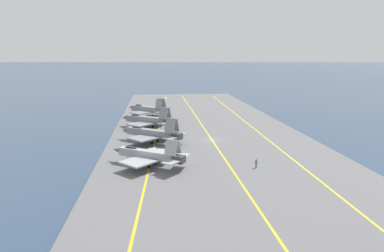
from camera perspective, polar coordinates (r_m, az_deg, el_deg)
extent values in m
plane|color=#2D425B|center=(84.69, 3.32, -2.58)|extent=(2000.00, 2000.00, 0.00)
cube|color=slate|center=(84.64, 3.32, -2.45)|extent=(201.90, 50.39, 0.40)
cube|color=yellow|center=(87.89, 12.28, -2.03)|extent=(181.69, 3.48, 0.01)
cube|color=yellow|center=(84.59, 3.32, -2.31)|extent=(181.71, 0.36, 0.01)
cube|color=yellow|center=(83.49, -6.11, -2.55)|extent=(181.39, 11.46, 0.01)
cube|color=#9EA3A8|center=(65.25, -7.59, -4.69)|extent=(7.64, 10.78, 1.53)
cone|color=#5B5E60|center=(69.21, -12.33, -3.91)|extent=(2.43, 2.67, 1.45)
cube|color=#38383A|center=(61.74, -2.15, -5.56)|extent=(2.51, 2.56, 1.30)
ellipsoid|color=#232D38|center=(67.07, -10.16, -3.68)|extent=(2.26, 2.88, 0.84)
cube|color=#9EA3A8|center=(62.59, -8.97, -5.93)|extent=(7.20, 7.20, 0.28)
cube|color=#9EA3A8|center=(67.83, -5.74, -4.45)|extent=(6.43, 6.46, 0.28)
cube|color=#9EA3A8|center=(61.08, -3.58, -3.73)|extent=(1.90, 2.33, 2.59)
cube|color=#9EA3A8|center=(62.43, -2.84, -3.38)|extent=(1.90, 2.33, 2.59)
cube|color=#9EA3A8|center=(60.16, -3.54, -6.04)|extent=(3.57, 3.54, 0.20)
cube|color=#9EA3A8|center=(63.78, -1.59, -4.98)|extent=(3.44, 3.14, 0.20)
cylinder|color=#B2B2B7|center=(68.14, -10.64, -5.38)|extent=(0.16, 0.16, 1.42)
cylinder|color=black|center=(68.26, -10.63, -5.70)|extent=(0.51, 0.62, 0.60)
cylinder|color=#B2B2B7|center=(64.20, -7.20, -6.34)|extent=(0.16, 0.16, 1.42)
cylinder|color=black|center=(64.33, -7.19, -6.68)|extent=(0.51, 0.62, 0.60)
cylinder|color=#B2B2B7|center=(65.90, -6.17, -5.83)|extent=(0.16, 0.16, 1.42)
cylinder|color=black|center=(66.03, -6.16, -6.17)|extent=(0.51, 0.62, 0.60)
cube|color=gray|center=(82.26, -7.03, -1.13)|extent=(8.72, 11.45, 1.65)
cone|color=#5B5E60|center=(86.76, -11.02, -0.58)|extent=(2.68, 2.89, 1.57)
cube|color=#38383A|center=(78.13, -2.49, -1.74)|extent=(2.75, 2.79, 1.40)
ellipsoid|color=#232D38|center=(84.40, -9.19, -0.32)|extent=(2.53, 3.08, 0.91)
cube|color=gray|center=(79.47, -8.21, -2.02)|extent=(7.59, 7.55, 0.28)
cube|color=gray|center=(84.86, -5.43, -1.06)|extent=(6.83, 7.04, 0.28)
cube|color=gray|center=(77.60, -3.71, -0.02)|extent=(2.18, 2.54, 3.12)
cube|color=gray|center=(79.04, -3.03, 0.20)|extent=(2.18, 2.54, 3.12)
cube|color=gray|center=(76.56, -3.69, -2.03)|extent=(3.70, 3.70, 0.20)
cube|color=gray|center=(80.24, -1.98, -1.37)|extent=(3.56, 3.38, 0.20)
cylinder|color=#B2B2B7|center=(85.44, -9.59, -1.80)|extent=(0.16, 0.16, 1.50)
cylinder|color=black|center=(85.55, -9.58, -2.10)|extent=(0.52, 0.62, 0.60)
cylinder|color=#B2B2B7|center=(80.98, -6.73, -2.47)|extent=(0.16, 0.16, 1.50)
cylinder|color=black|center=(81.09, -6.72, -2.78)|extent=(0.52, 0.62, 0.60)
cylinder|color=#B2B2B7|center=(82.80, -5.80, -2.13)|extent=(0.16, 0.16, 1.50)
cylinder|color=black|center=(82.91, -5.80, -2.43)|extent=(0.52, 0.62, 0.60)
cube|color=gray|center=(98.49, -7.61, 1.05)|extent=(8.53, 11.76, 1.82)
cone|color=#5B5E60|center=(102.86, -11.05, 1.39)|extent=(2.78, 2.98, 1.73)
cube|color=#38383A|center=(94.43, -3.79, 0.66)|extent=(2.89, 2.89, 1.55)
ellipsoid|color=#232D38|center=(100.58, -9.46, 1.71)|extent=(2.54, 3.17, 1.00)
cube|color=gray|center=(95.41, -8.63, 0.31)|extent=(7.83, 7.83, 0.28)
cube|color=gray|center=(101.36, -6.23, 1.05)|extent=(7.04, 7.06, 0.28)
cube|color=gray|center=(93.90, -4.83, 2.10)|extent=(2.11, 2.55, 3.01)
cube|color=gray|center=(95.51, -4.23, 2.27)|extent=(2.11, 2.55, 3.01)
cube|color=gray|center=(92.76, -4.79, 0.45)|extent=(3.71, 3.69, 0.20)
cube|color=gray|center=(96.65, -3.35, 0.93)|extent=(3.53, 3.33, 0.20)
cylinder|color=#B2B2B7|center=(101.55, -9.81, 0.35)|extent=(0.16, 0.16, 1.50)
cylinder|color=black|center=(101.64, -9.80, 0.10)|extent=(0.51, 0.62, 0.60)
cylinder|color=#B2B2B7|center=(97.06, -7.38, -0.10)|extent=(0.16, 0.16, 1.50)
cylinder|color=black|center=(97.15, -7.37, -0.36)|extent=(0.51, 0.62, 0.60)
cylinder|color=#B2B2B7|center=(99.13, -6.55, 0.17)|extent=(0.16, 0.16, 1.50)
cylinder|color=black|center=(99.22, -6.54, -0.09)|extent=(0.51, 0.62, 0.60)
cube|color=gray|center=(115.87, -7.53, 2.79)|extent=(9.44, 10.68, 1.87)
cone|color=#5B5E60|center=(120.73, -10.09, 3.06)|extent=(2.87, 2.94, 1.78)
cube|color=#38383A|center=(111.16, -4.68, 2.47)|extent=(2.94, 2.93, 1.59)
ellipsoid|color=#232D38|center=(118.25, -8.91, 3.36)|extent=(2.73, 2.97, 1.03)
cube|color=gray|center=(113.09, -8.55, 2.22)|extent=(7.42, 7.39, 0.28)
cube|color=gray|center=(118.34, -6.22, 2.71)|extent=(7.07, 7.13, 0.28)
cube|color=gray|center=(110.87, -5.56, 3.73)|extent=(2.24, 2.40, 3.08)
cube|color=gray|center=(112.38, -4.92, 3.85)|extent=(2.24, 2.40, 3.08)
cube|color=gray|center=(109.69, -5.64, 2.33)|extent=(3.59, 3.65, 0.20)
cube|color=gray|center=(113.28, -4.14, 2.65)|extent=(3.60, 3.44, 0.20)
cylinder|color=#B2B2B7|center=(119.23, -9.16, 2.11)|extent=(0.16, 0.16, 1.73)
cylinder|color=black|center=(119.33, -9.15, 1.85)|extent=(0.56, 0.60, 0.60)
cylinder|color=#B2B2B7|center=(114.37, -7.46, 1.75)|extent=(0.16, 0.16, 1.73)
cylinder|color=black|center=(114.47, -7.46, 1.48)|extent=(0.56, 0.60, 0.60)
cylinder|color=#B2B2B7|center=(116.32, -6.61, 1.94)|extent=(0.16, 0.16, 1.73)
cylinder|color=black|center=(116.41, -6.60, 1.67)|extent=(0.56, 0.60, 0.60)
cylinder|color=#4C473D|center=(64.97, 10.63, -6.51)|extent=(0.24, 0.24, 0.81)
cube|color=green|center=(64.75, 10.65, -5.91)|extent=(0.41, 0.46, 0.62)
sphere|color=beige|center=(64.62, 10.67, -5.54)|extent=(0.22, 0.22, 0.22)
sphere|color=green|center=(64.61, 10.67, -5.49)|extent=(0.24, 0.24, 0.24)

